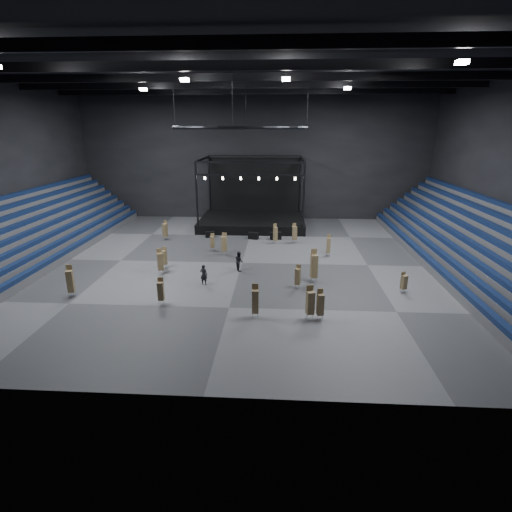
# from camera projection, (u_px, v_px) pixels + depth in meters

# --- Properties ---
(floor) EXTENTS (50.00, 50.00, 0.00)m
(floor) POSITION_uv_depth(u_px,v_px,m) (242.00, 263.00, 40.21)
(floor) COLOR #535356
(floor) RESTS_ON ground
(ceiling) EXTENTS (50.00, 42.00, 0.20)m
(ceiling) POSITION_uv_depth(u_px,v_px,m) (240.00, 67.00, 34.66)
(ceiling) COLOR black
(ceiling) RESTS_ON wall_back
(wall_back) EXTENTS (50.00, 0.20, 18.00)m
(wall_back) POSITION_uv_depth(u_px,v_px,m) (255.00, 156.00, 57.37)
(wall_back) COLOR black
(wall_back) RESTS_ON ground
(wall_front) EXTENTS (50.00, 0.20, 18.00)m
(wall_front) POSITION_uv_depth(u_px,v_px,m) (195.00, 224.00, 17.50)
(wall_front) COLOR black
(wall_front) RESTS_ON ground
(bleachers_left) EXTENTS (7.20, 40.00, 6.40)m
(bleachers_left) POSITION_uv_depth(u_px,v_px,m) (20.00, 243.00, 40.98)
(bleachers_left) COLOR #515154
(bleachers_left) RESTS_ON floor
(bleachers_right) EXTENTS (7.20, 40.00, 6.40)m
(bleachers_right) POSITION_uv_depth(u_px,v_px,m) (479.00, 250.00, 38.38)
(bleachers_right) COLOR #515154
(bleachers_right) RESTS_ON floor
(stage) EXTENTS (14.00, 10.00, 9.20)m
(stage) POSITION_uv_depth(u_px,v_px,m) (253.00, 215.00, 55.18)
(stage) COLOR black
(stage) RESTS_ON floor
(truss_ring) EXTENTS (12.30, 12.30, 5.15)m
(truss_ring) POSITION_uv_depth(u_px,v_px,m) (240.00, 128.00, 36.20)
(truss_ring) COLOR black
(truss_ring) RESTS_ON ceiling
(roof_girders) EXTENTS (49.00, 30.35, 0.70)m
(roof_girders) POSITION_uv_depth(u_px,v_px,m) (240.00, 77.00, 34.90)
(roof_girders) COLOR black
(roof_girders) RESTS_ON ceiling
(floodlights) EXTENTS (28.60, 16.60, 0.25)m
(floodlights) POSITION_uv_depth(u_px,v_px,m) (235.00, 79.00, 31.29)
(floodlights) COLOR white
(floodlights) RESTS_ON roof_girders
(flight_case_left) EXTENTS (1.22, 0.92, 0.73)m
(flight_case_left) POSITION_uv_depth(u_px,v_px,m) (210.00, 234.00, 49.43)
(flight_case_left) COLOR black
(flight_case_left) RESTS_ON floor
(flight_case_mid) EXTENTS (1.32, 0.88, 0.81)m
(flight_case_mid) POSITION_uv_depth(u_px,v_px,m) (253.00, 236.00, 48.64)
(flight_case_mid) COLOR black
(flight_case_mid) RESTS_ON floor
(flight_case_right) EXTENTS (1.45, 0.92, 0.90)m
(flight_case_right) POSITION_uv_depth(u_px,v_px,m) (276.00, 236.00, 48.51)
(flight_case_right) COLOR black
(flight_case_right) RESTS_ON floor
(chair_stack_0) EXTENTS (0.45, 0.45, 2.34)m
(chair_stack_0) POSITION_uv_depth(u_px,v_px,m) (329.00, 245.00, 42.12)
(chair_stack_0) COLOR silver
(chair_stack_0) RESTS_ON floor
(chair_stack_1) EXTENTS (0.45, 0.45, 1.94)m
(chair_stack_1) POSITION_uv_depth(u_px,v_px,m) (212.00, 242.00, 43.87)
(chair_stack_1) COLOR silver
(chair_stack_1) RESTS_ON floor
(chair_stack_2) EXTENTS (0.66, 0.66, 3.02)m
(chair_stack_2) POSITION_uv_depth(u_px,v_px,m) (314.00, 266.00, 34.76)
(chair_stack_2) COLOR silver
(chair_stack_2) RESTS_ON floor
(chair_stack_3) EXTENTS (0.51, 0.51, 2.55)m
(chair_stack_3) POSITION_uv_depth(u_px,v_px,m) (255.00, 301.00, 28.31)
(chair_stack_3) COLOR silver
(chair_stack_3) RESTS_ON floor
(chair_stack_4) EXTENTS (0.64, 0.64, 2.37)m
(chair_stack_4) POSITION_uv_depth(u_px,v_px,m) (165.00, 230.00, 48.01)
(chair_stack_4) COLOR silver
(chair_stack_4) RESTS_ON floor
(chair_stack_5) EXTENTS (0.61, 0.61, 2.13)m
(chair_stack_5) POSITION_uv_depth(u_px,v_px,m) (164.00, 257.00, 38.32)
(chair_stack_5) COLOR silver
(chair_stack_5) RESTS_ON floor
(chair_stack_6) EXTENTS (0.58, 0.58, 2.40)m
(chair_stack_6) POSITION_uv_depth(u_px,v_px,m) (224.00, 243.00, 42.33)
(chair_stack_6) COLOR silver
(chair_stack_6) RESTS_ON floor
(chair_stack_7) EXTENTS (0.59, 0.59, 2.36)m
(chair_stack_7) POSITION_uv_depth(u_px,v_px,m) (295.00, 233.00, 46.74)
(chair_stack_7) COLOR silver
(chair_stack_7) RESTS_ON floor
(chair_stack_8) EXTENTS (0.55, 0.55, 1.79)m
(chair_stack_8) POSITION_uv_depth(u_px,v_px,m) (404.00, 282.00, 32.71)
(chair_stack_8) COLOR silver
(chair_stack_8) RESTS_ON floor
(chair_stack_9) EXTENTS (0.55, 0.55, 2.35)m
(chair_stack_9) POSITION_uv_depth(u_px,v_px,m) (275.00, 233.00, 46.56)
(chair_stack_9) COLOR silver
(chair_stack_9) RESTS_ON floor
(chair_stack_10) EXTENTS (0.52, 0.52, 2.28)m
(chair_stack_10) POSITION_uv_depth(u_px,v_px,m) (320.00, 304.00, 28.09)
(chair_stack_10) COLOR silver
(chair_stack_10) RESTS_ON floor
(chair_stack_11) EXTENTS (0.63, 0.63, 2.52)m
(chair_stack_11) POSITION_uv_depth(u_px,v_px,m) (310.00, 302.00, 28.09)
(chair_stack_11) COLOR silver
(chair_stack_11) RESTS_ON floor
(chair_stack_12) EXTENTS (0.58, 0.58, 2.66)m
(chair_stack_12) POSITION_uv_depth(u_px,v_px,m) (70.00, 281.00, 31.87)
(chair_stack_12) COLOR silver
(chair_stack_12) RESTS_ON floor
(chair_stack_13) EXTENTS (0.48, 0.48, 2.16)m
(chair_stack_13) POSITION_uv_depth(u_px,v_px,m) (161.00, 291.00, 30.52)
(chair_stack_13) COLOR silver
(chair_stack_13) RESTS_ON floor
(chair_stack_14) EXTENTS (0.67, 0.67, 2.44)m
(chair_stack_14) POSITION_uv_depth(u_px,v_px,m) (160.00, 261.00, 36.75)
(chair_stack_14) COLOR silver
(chair_stack_14) RESTS_ON floor
(chair_stack_15) EXTENTS (0.53, 0.53, 2.08)m
(chair_stack_15) POSITION_uv_depth(u_px,v_px,m) (298.00, 276.00, 33.58)
(chair_stack_15) COLOR silver
(chair_stack_15) RESTS_ON floor
(man_center) EXTENTS (0.75, 0.60, 1.81)m
(man_center) POSITION_uv_depth(u_px,v_px,m) (204.00, 275.00, 34.43)
(man_center) COLOR black
(man_center) RESTS_ON floor
(crew_member) EXTENTS (1.02, 1.12, 1.87)m
(crew_member) POSITION_uv_depth(u_px,v_px,m) (239.00, 261.00, 37.82)
(crew_member) COLOR black
(crew_member) RESTS_ON floor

